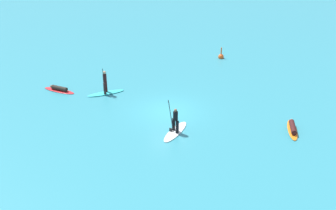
{
  "coord_description": "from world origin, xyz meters",
  "views": [
    {
      "loc": [
        -3.63,
        -27.44,
        14.48
      ],
      "look_at": [
        0.0,
        0.0,
        0.5
      ],
      "focal_mm": 47.07,
      "sensor_mm": 36.0,
      "label": 1
    }
  ],
  "objects_px": {
    "surfer_on_white_board": "(175,127)",
    "marker_buoy": "(221,56)",
    "surfer_on_red_board": "(59,89)",
    "surfer_on_orange_board": "(293,128)",
    "surfer_on_teal_board": "(105,88)"
  },
  "relations": [
    {
      "from": "surfer_on_white_board",
      "to": "marker_buoy",
      "type": "distance_m",
      "value": 14.27
    },
    {
      "from": "surfer_on_red_board",
      "to": "marker_buoy",
      "type": "xyz_separation_m",
      "value": [
        14.21,
        5.39,
        0.01
      ]
    },
    {
      "from": "surfer_on_red_board",
      "to": "surfer_on_orange_board",
      "type": "distance_m",
      "value": 17.72
    },
    {
      "from": "surfer_on_orange_board",
      "to": "marker_buoy",
      "type": "height_order",
      "value": "marker_buoy"
    },
    {
      "from": "surfer_on_teal_board",
      "to": "marker_buoy",
      "type": "height_order",
      "value": "surfer_on_teal_board"
    },
    {
      "from": "surfer_on_red_board",
      "to": "surfer_on_teal_board",
      "type": "height_order",
      "value": "surfer_on_teal_board"
    },
    {
      "from": "surfer_on_white_board",
      "to": "marker_buoy",
      "type": "xyz_separation_m",
      "value": [
        6.17,
        12.87,
        -0.25
      ]
    },
    {
      "from": "surfer_on_white_board",
      "to": "surfer_on_teal_board",
      "type": "bearing_deg",
      "value": -111.31
    },
    {
      "from": "surfer_on_orange_board",
      "to": "marker_buoy",
      "type": "relative_size",
      "value": 2.42
    },
    {
      "from": "surfer_on_red_board",
      "to": "surfer_on_white_board",
      "type": "bearing_deg",
      "value": 169.44
    },
    {
      "from": "surfer_on_red_board",
      "to": "surfer_on_orange_board",
      "type": "xyz_separation_m",
      "value": [
        15.68,
        -8.26,
        0.03
      ]
    },
    {
      "from": "surfer_on_red_board",
      "to": "surfer_on_teal_board",
      "type": "bearing_deg",
      "value": -162.84
    },
    {
      "from": "surfer_on_orange_board",
      "to": "marker_buoy",
      "type": "xyz_separation_m",
      "value": [
        -1.47,
        13.65,
        -0.02
      ]
    },
    {
      "from": "surfer_on_white_board",
      "to": "surfer_on_teal_board",
      "type": "relative_size",
      "value": 0.97
    },
    {
      "from": "surfer_on_white_board",
      "to": "surfer_on_orange_board",
      "type": "bearing_deg",
      "value": 118.44
    }
  ]
}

